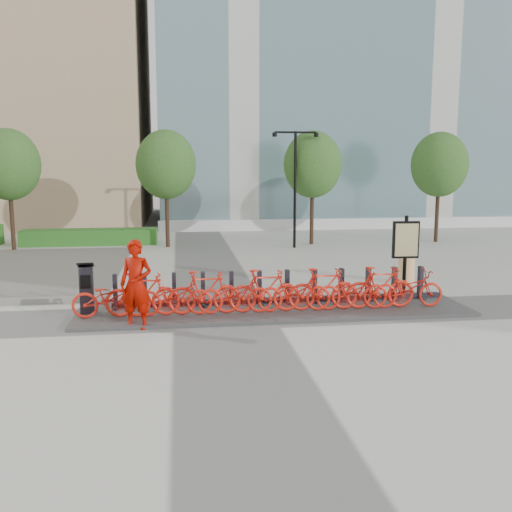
{
  "coord_description": "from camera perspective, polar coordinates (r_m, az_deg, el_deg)",
  "views": [
    {
      "loc": [
        -1.02,
        -13.25,
        3.59
      ],
      "look_at": [
        1.0,
        1.5,
        1.2
      ],
      "focal_mm": 40.0,
      "sensor_mm": 36.0,
      "label": 1
    }
  ],
  "objects": [
    {
      "name": "hedge_b",
      "position": [
        26.94,
        -16.25,
        1.84
      ],
      "size": [
        6.0,
        1.2,
        0.7
      ],
      "primitive_type": "cube",
      "color": "#286919",
      "rests_on": "ground"
    },
    {
      "name": "bike_4",
      "position": [
        13.61,
        -2.12,
        -3.79
      ],
      "size": [
        1.8,
        0.63,
        0.94
      ],
      "primitive_type": "imported",
      "rotation": [
        0.0,
        0.0,
        1.57
      ],
      "color": "red",
      "rests_on": "dock_pad"
    },
    {
      "name": "bike_8",
      "position": [
        14.17,
        9.56,
        -3.38
      ],
      "size": [
        1.8,
        0.63,
        0.94
      ],
      "primitive_type": "imported",
      "rotation": [
        0.0,
        0.0,
        1.57
      ],
      "color": "red",
      "rests_on": "dock_pad"
    },
    {
      "name": "kiosk",
      "position": [
        14.16,
        -16.58,
        -3.13
      ],
      "size": [
        0.4,
        0.34,
        1.24
      ],
      "rotation": [
        0.0,
        0.0,
        0.07
      ],
      "color": "black",
      "rests_on": "dock_pad"
    },
    {
      "name": "glass_building",
      "position": [
        42.86,
        13.74,
        20.18
      ],
      "size": [
        32.0,
        16.0,
        24.0
      ],
      "primitive_type": "cube",
      "color": "#3B6B7E",
      "rests_on": "ground"
    },
    {
      "name": "bike_3",
      "position": [
        13.54,
        -5.16,
        -3.65
      ],
      "size": [
        1.74,
        0.49,
        1.05
      ],
      "primitive_type": "imported",
      "rotation": [
        0.0,
        0.0,
        1.57
      ],
      "color": "red",
      "rests_on": "dock_pad"
    },
    {
      "name": "tree_0",
      "position": [
        26.2,
        -23.52,
        8.37
      ],
      "size": [
        2.6,
        2.6,
        5.1
      ],
      "color": "#453025",
      "rests_on": "ground"
    },
    {
      "name": "bike_1",
      "position": [
        13.56,
        -11.26,
        -3.78
      ],
      "size": [
        1.74,
        0.49,
        1.05
      ],
      "primitive_type": "imported",
      "rotation": [
        0.0,
        0.0,
        1.57
      ],
      "color": "red",
      "rests_on": "dock_pad"
    },
    {
      "name": "tree_2",
      "position": [
        25.96,
        5.68,
        9.07
      ],
      "size": [
        2.6,
        2.6,
        5.1
      ],
      "color": "#453025",
      "rests_on": "ground"
    },
    {
      "name": "dock_rail_posts",
      "position": [
        14.55,
        1.79,
        -3.12
      ],
      "size": [
        8.02,
        0.5,
        0.85
      ],
      "primitive_type": null,
      "color": "black",
      "rests_on": "dock_pad"
    },
    {
      "name": "worker_red",
      "position": [
        12.79,
        -11.92,
        -2.8
      ],
      "size": [
        0.83,
        0.67,
        1.98
      ],
      "primitive_type": "imported",
      "rotation": [
        0.0,
        0.0,
        -0.3
      ],
      "color": "#9F0B00",
      "rests_on": "ground"
    },
    {
      "name": "bike_2",
      "position": [
        13.54,
        -8.21,
        -3.94
      ],
      "size": [
        1.8,
        0.63,
        0.94
      ],
      "primitive_type": "imported",
      "rotation": [
        0.0,
        0.0,
        1.57
      ],
      "color": "red",
      "rests_on": "dock_pad"
    },
    {
      "name": "bike_7",
      "position": [
        13.97,
        6.74,
        -3.29
      ],
      "size": [
        1.74,
        0.49,
        1.05
      ],
      "primitive_type": "imported",
      "rotation": [
        0.0,
        0.0,
        1.57
      ],
      "color": "red",
      "rests_on": "dock_pad"
    },
    {
      "name": "dock_pad",
      "position": [
        14.2,
        1.87,
        -5.36
      ],
      "size": [
        9.6,
        2.4,
        0.08
      ],
      "primitive_type": "cube",
      "color": "#414141",
      "rests_on": "ground"
    },
    {
      "name": "tree_3",
      "position": [
        27.96,
        17.87,
        8.68
      ],
      "size": [
        2.6,
        2.6,
        5.1
      ],
      "color": "#453025",
      "rests_on": "ground"
    },
    {
      "name": "streetlamp",
      "position": [
        24.77,
        3.93,
        8.04
      ],
      "size": [
        2.0,
        0.2,
        5.0
      ],
      "color": "black",
      "rests_on": "ground"
    },
    {
      "name": "bike_10",
      "position": [
        14.66,
        14.95,
        -3.15
      ],
      "size": [
        1.8,
        0.63,
        0.94
      ],
      "primitive_type": "imported",
      "rotation": [
        0.0,
        0.0,
        1.57
      ],
      "color": "red",
      "rests_on": "dock_pad"
    },
    {
      "name": "ground",
      "position": [
        13.76,
        -3.3,
        -6.01
      ],
      "size": [
        120.0,
        120.0,
        0.0
      ],
      "primitive_type": "plane",
      "color": "#B5B4AB"
    },
    {
      "name": "bike_6",
      "position": [
        13.82,
        3.84,
        -3.6
      ],
      "size": [
        1.8,
        0.63,
        0.94
      ],
      "primitive_type": "imported",
      "rotation": [
        0.0,
        0.0,
        1.57
      ],
      "color": "red",
      "rests_on": "dock_pad"
    },
    {
      "name": "tree_1",
      "position": [
        25.25,
        -9.0,
        9.0
      ],
      "size": [
        2.6,
        2.6,
        5.1
      ],
      "color": "#453025",
      "rests_on": "ground"
    },
    {
      "name": "construction_barrel",
      "position": [
        17.99,
        14.8,
        -1.14
      ],
      "size": [
        0.55,
        0.55,
        0.96
      ],
      "primitive_type": "cylinder",
      "rotation": [
        0.0,
        0.0,
        -0.1
      ],
      "color": "#FF8300",
      "rests_on": "ground"
    },
    {
      "name": "bike_9",
      "position": [
        14.39,
        12.31,
        -3.07
      ],
      "size": [
        1.74,
        0.49,
        1.05
      ],
      "primitive_type": "imported",
      "rotation": [
        0.0,
        0.0,
        1.57
      ],
      "color": "red",
      "rests_on": "dock_pad"
    },
    {
      "name": "bike_0",
      "position": [
        13.64,
        -14.29,
        -4.04
      ],
      "size": [
        1.8,
        0.63,
        0.94
      ],
      "primitive_type": "imported",
      "rotation": [
        0.0,
        0.0,
        1.57
      ],
      "color": "red",
      "rests_on": "dock_pad"
    },
    {
      "name": "bike_5",
      "position": [
        13.68,
        0.88,
        -3.49
      ],
      "size": [
        1.74,
        0.49,
        1.05
      ],
      "primitive_type": "imported",
      "rotation": [
        0.0,
        0.0,
        1.57
      ],
      "color": "red",
      "rests_on": "dock_pad"
    },
    {
      "name": "map_sign",
      "position": [
        16.04,
        14.74,
        1.24
      ],
      "size": [
        0.73,
        0.16,
        2.23
      ],
      "rotation": [
        0.0,
        0.0,
        -0.05
      ],
      "color": "black",
      "rests_on": "ground"
    }
  ]
}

